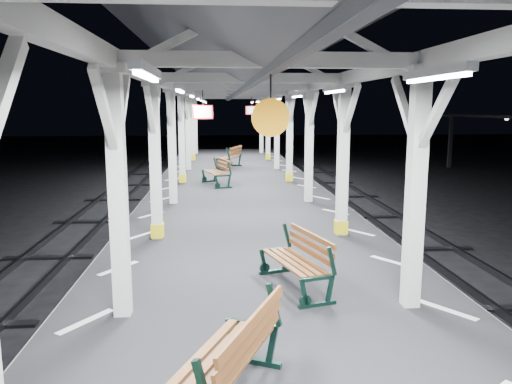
{
  "coord_description": "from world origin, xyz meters",
  "views": [
    {
      "loc": [
        -0.7,
        -8.53,
        3.78
      ],
      "look_at": [
        0.02,
        0.74,
        2.2
      ],
      "focal_mm": 35.0,
      "sensor_mm": 36.0,
      "label": 1
    }
  ],
  "objects": [
    {
      "name": "bench_mid",
      "position": [
        0.56,
        -1.17,
        1.46
      ],
      "size": [
        1.01,
        1.7,
        0.87
      ],
      "rotation": [
        0.0,
        0.0,
        0.28
      ],
      "color": "black",
      "rests_on": "platform"
    },
    {
      "name": "hazard_stripes_left",
      "position": [
        -2.45,
        0.0,
        1.0
      ],
      "size": [
        1.0,
        48.0,
        0.01
      ],
      "primitive_type": "cube",
      "color": "silver",
      "rests_on": "platform"
    },
    {
      "name": "ground",
      "position": [
        0.0,
        0.0,
        0.0
      ],
      "size": [
        120.0,
        120.0,
        0.0
      ],
      "primitive_type": "plane",
      "color": "black",
      "rests_on": "ground"
    },
    {
      "name": "bench_far",
      "position": [
        -0.66,
        9.38,
        1.5
      ],
      "size": [
        1.11,
        1.84,
        0.94
      ],
      "rotation": [
        0.0,
        0.0,
        0.3
      ],
      "color": "black",
      "rests_on": "platform"
    },
    {
      "name": "canopy",
      "position": [
        0.0,
        -0.01,
        4.56
      ],
      "size": [
        5.4,
        49.0,
        4.65
      ],
      "color": "silver",
      "rests_on": "platform"
    },
    {
      "name": "hazard_stripes_right",
      "position": [
        2.45,
        0.0,
        1.0
      ],
      "size": [
        1.0,
        48.0,
        0.01
      ],
      "primitive_type": "cube",
      "color": "silver",
      "rests_on": "platform"
    },
    {
      "name": "platform",
      "position": [
        0.0,
        0.0,
        0.5
      ],
      "size": [
        6.0,
        50.0,
        1.0
      ],
      "primitive_type": "cube",
      "color": "black",
      "rests_on": "ground"
    },
    {
      "name": "bench_extra",
      "position": [
        -0.06,
        14.39,
        1.55
      ],
      "size": [
        1.27,
        2.01,
        1.03
      ],
      "rotation": [
        0.0,
        0.0,
        -0.33
      ],
      "color": "black",
      "rests_on": "platform"
    },
    {
      "name": "bench_near",
      "position": [
        -0.59,
        -4.28,
        1.51
      ],
      "size": [
        1.31,
        1.88,
        0.96
      ],
      "rotation": [
        0.0,
        0.0,
        -0.42
      ],
      "color": "black",
      "rests_on": "platform"
    }
  ]
}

